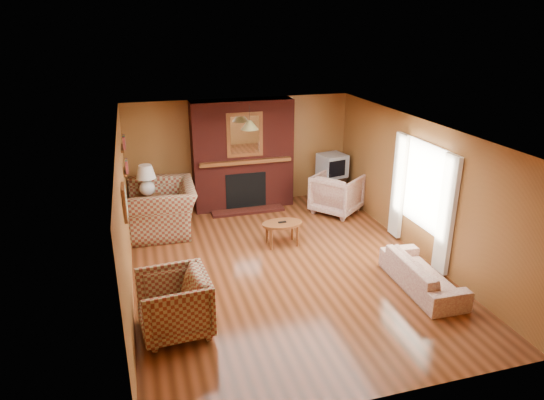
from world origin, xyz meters
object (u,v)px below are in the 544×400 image
object	(u,v)px
floral_sofa	(423,274)
floral_armchair	(337,193)
table_lamp	(146,179)
tv_stand	(331,188)
fireplace	(243,156)
side_table	(149,210)
coffee_table	(282,226)
plaid_armchair	(174,304)
crt_tv	(332,165)
plaid_loveseat	(162,208)

from	to	relation	value
floral_sofa	floral_armchair	world-z (taller)	floral_armchair
table_lamp	tv_stand	xyz separation A→B (m)	(4.15, 0.35, -0.71)
floral_sofa	floral_armchair	distance (m)	3.35
fireplace	side_table	xyz separation A→B (m)	(-2.10, -0.53, -0.85)
floral_armchair	coffee_table	bearing A→B (deg)	88.39
table_lamp	tv_stand	size ratio (longest dim) A/B	1.08
fireplace	coffee_table	world-z (taller)	fireplace
coffee_table	table_lamp	size ratio (longest dim) A/B	1.19
plaid_armchair	coffee_table	bearing A→B (deg)	130.88
tv_stand	crt_tv	world-z (taller)	crt_tv
plaid_loveseat	crt_tv	distance (m)	3.98
plaid_armchair	side_table	bearing A→B (deg)	178.29
side_table	floral_armchair	bearing A→B (deg)	-5.41
table_lamp	crt_tv	distance (m)	4.17
crt_tv	coffee_table	bearing A→B (deg)	-132.66
floral_armchair	plaid_loveseat	bearing A→B (deg)	50.47
plaid_armchair	coffee_table	distance (m)	3.09
fireplace	floral_sofa	world-z (taller)	fireplace
floral_sofa	fireplace	bearing A→B (deg)	25.63
crt_tv	plaid_armchair	bearing A→B (deg)	-134.00
plaid_armchair	crt_tv	world-z (taller)	crt_tv
plaid_loveseat	plaid_armchair	bearing A→B (deg)	0.36
plaid_loveseat	floral_sofa	size ratio (longest dim) A/B	0.88
plaid_armchair	table_lamp	world-z (taller)	table_lamp
plaid_loveseat	floral_sofa	distance (m)	5.06
plaid_loveseat	tv_stand	xyz separation A→B (m)	(3.90, 0.69, -0.19)
side_table	fireplace	bearing A→B (deg)	14.29
floral_armchair	side_table	distance (m)	3.99
plaid_armchair	table_lamp	distance (m)	3.85
coffee_table	plaid_loveseat	bearing A→B (deg)	148.45
plaid_loveseat	plaid_armchair	world-z (taller)	plaid_loveseat
floral_sofa	tv_stand	world-z (taller)	tv_stand
coffee_table	crt_tv	bearing A→B (deg)	47.34
plaid_armchair	table_lamp	bearing A→B (deg)	178.29
plaid_armchair	crt_tv	xyz separation A→B (m)	(4.00, 4.14, 0.42)
plaid_loveseat	floral_sofa	bearing A→B (deg)	49.93
floral_sofa	table_lamp	bearing A→B (deg)	48.64
plaid_armchair	floral_sofa	world-z (taller)	plaid_armchair
plaid_loveseat	crt_tv	bearing A→B (deg)	101.92
floral_sofa	crt_tv	bearing A→B (deg)	-0.53
plaid_loveseat	coffee_table	xyz separation A→B (m)	(2.09, -1.28, -0.10)
plaid_loveseat	plaid_armchair	distance (m)	3.46
floral_armchair	table_lamp	bearing A→B (deg)	45.68
floral_armchair	crt_tv	xyz separation A→B (m)	(0.18, 0.72, 0.42)
table_lamp	tv_stand	distance (m)	4.23
fireplace	plaid_armchair	world-z (taller)	fireplace
plaid_loveseat	tv_stand	world-z (taller)	plaid_loveseat
fireplace	plaid_loveseat	size ratio (longest dim) A/B	1.62
plaid_loveseat	table_lamp	distance (m)	0.67
plaid_loveseat	floral_armchair	xyz separation A→B (m)	(3.72, -0.04, -0.05)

